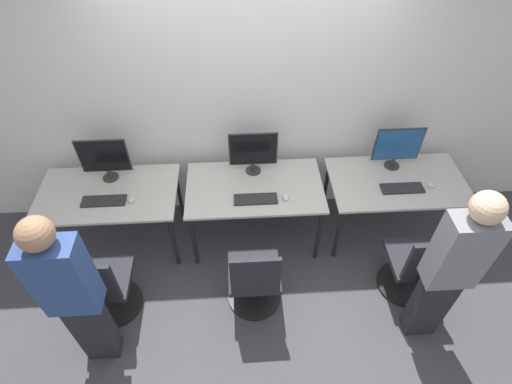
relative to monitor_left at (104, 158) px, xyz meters
The scene contains 19 objects.
ground_plane 1.77m from the monitor_left, 22.75° to the right, with size 20.00×20.00×0.00m, color #3D3D42.
wall_back 1.47m from the monitor_left, 12.04° to the left, with size 12.00×0.05×2.80m.
desk_left 0.37m from the monitor_left, 90.00° to the right, with size 1.28×0.74×0.71m.
monitor_left is the anchor object (origin of this frame).
keyboard_left 0.40m from the monitor_left, 90.00° to the right, with size 0.39×0.13×0.02m.
mouse_left 0.46m from the monitor_left, 52.12° to the right, with size 0.06×0.09×0.03m.
office_chair_left 1.17m from the monitor_left, 86.93° to the right, with size 0.48×0.48×0.89m.
person_left 1.37m from the monitor_left, 87.90° to the right, with size 0.36×0.22×1.66m.
desk_center 1.42m from the monitor_left, ahead, with size 1.28×0.74×0.71m.
monitor_center 1.37m from the monitor_left, ahead, with size 0.45×0.15×0.45m.
keyboard_center 1.44m from the monitor_left, 15.42° to the right, with size 0.39×0.13×0.02m.
mouse_center 1.70m from the monitor_left, 12.76° to the right, with size 0.06×0.09×0.03m.
office_chair_center 1.76m from the monitor_left, 37.28° to the right, with size 0.48×0.48×0.89m.
desk_right 2.76m from the monitor_left, ahead, with size 1.28×0.74×0.71m.
monitor_right 2.74m from the monitor_left, ahead, with size 0.45×0.15×0.45m.
keyboard_right 2.77m from the monitor_left, ahead, with size 0.39×0.13×0.02m.
mouse_right 3.04m from the monitor_left, ahead, with size 0.06×0.09×0.03m.
office_chair_right 2.96m from the monitor_left, 19.23° to the right, with size 0.48×0.48×0.89m.
person_right 3.03m from the monitor_left, 25.85° to the right, with size 0.36×0.22×1.65m.
Camera 1 is at (-0.15, -2.29, 3.33)m, focal length 28.00 mm.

